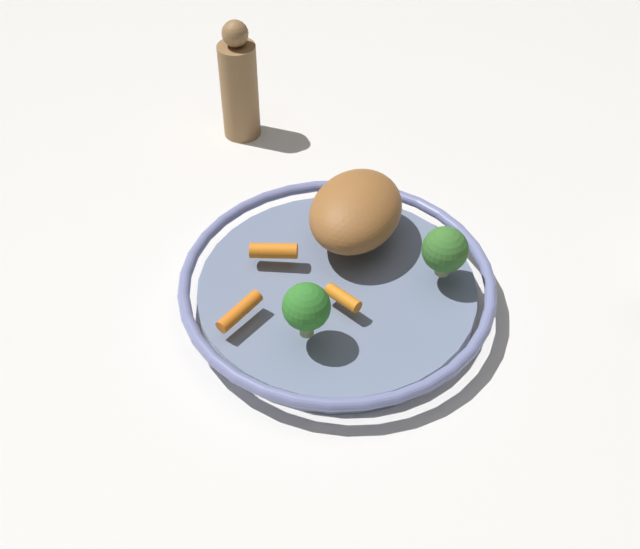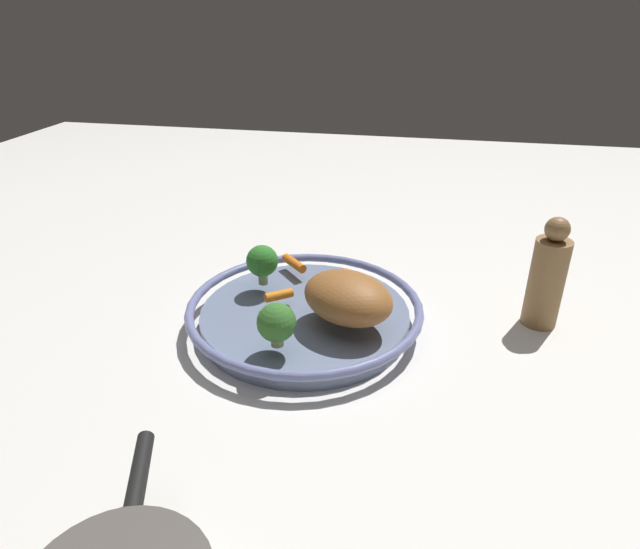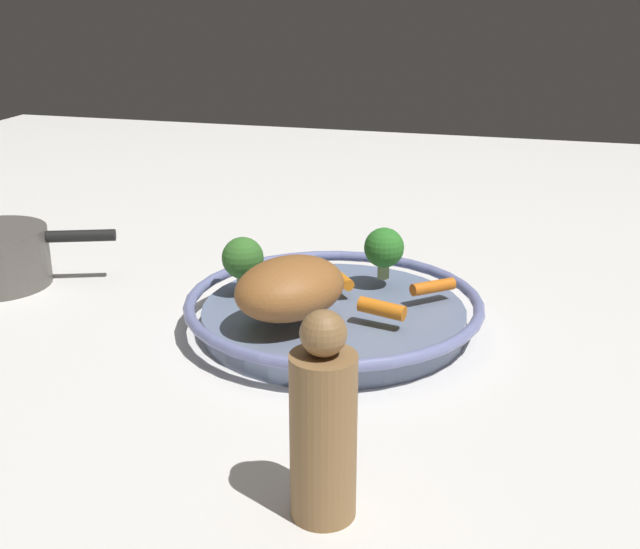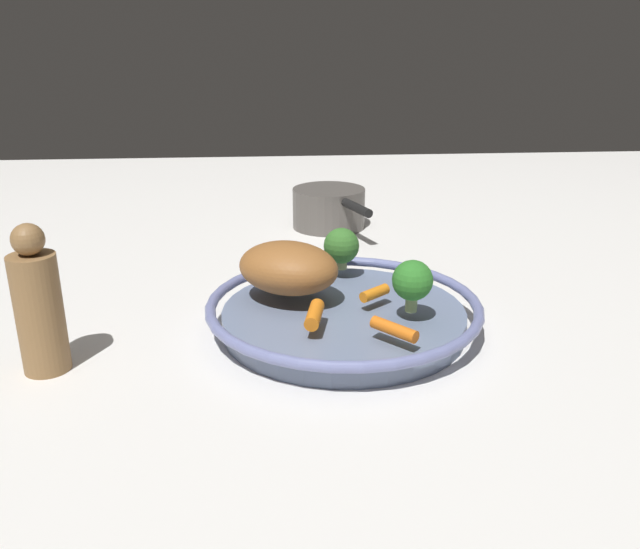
% 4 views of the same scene
% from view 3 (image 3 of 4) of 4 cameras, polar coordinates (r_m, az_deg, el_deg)
% --- Properties ---
extents(ground_plane, '(2.57, 2.57, 0.00)m').
position_cam_3_polar(ground_plane, '(0.98, 0.94, -3.78)').
color(ground_plane, silver).
extents(serving_bowl, '(0.35, 0.35, 0.04)m').
position_cam_3_polar(serving_bowl, '(0.97, 0.95, -2.60)').
color(serving_bowl, slate).
rests_on(serving_bowl, ground_plane).
extents(roast_chicken_piece, '(0.17, 0.15, 0.07)m').
position_cam_3_polar(roast_chicken_piece, '(0.90, -2.08, -0.93)').
color(roast_chicken_piece, '#975D2D').
rests_on(roast_chicken_piece, serving_bowl).
extents(baby_carrot_right, '(0.05, 0.05, 0.02)m').
position_cam_3_polar(baby_carrot_right, '(0.98, 7.81, -0.84)').
color(baby_carrot_right, orange).
rests_on(baby_carrot_right, serving_bowl).
extents(baby_carrot_left, '(0.03, 0.06, 0.02)m').
position_cam_3_polar(baby_carrot_left, '(0.91, 4.29, -2.37)').
color(baby_carrot_left, orange).
rests_on(baby_carrot_left, serving_bowl).
extents(baby_carrot_back, '(0.04, 0.04, 0.01)m').
position_cam_3_polar(baby_carrot_back, '(1.00, 1.46, -0.35)').
color(baby_carrot_back, orange).
rests_on(baby_carrot_back, serving_bowl).
extents(broccoli_floret_small, '(0.05, 0.05, 0.06)m').
position_cam_3_polar(broccoli_floret_small, '(1.01, 4.44, 1.81)').
color(broccoli_floret_small, '#94AC66').
rests_on(broccoli_floret_small, serving_bowl).
extents(broccoli_floret_large, '(0.05, 0.05, 0.06)m').
position_cam_3_polar(broccoli_floret_large, '(0.99, -5.35, 1.11)').
color(broccoli_floret_large, '#9AA666').
rests_on(broccoli_floret_large, serving_bowl).
extents(pepper_mill, '(0.05, 0.05, 0.17)m').
position_cam_3_polar(pepper_mill, '(0.63, 0.22, -10.45)').
color(pepper_mill, olive).
rests_on(pepper_mill, ground_plane).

